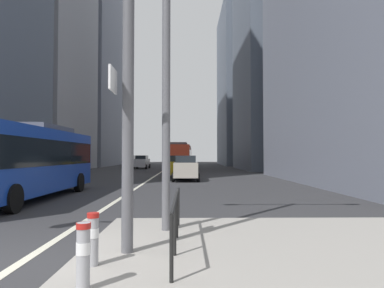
{
  "coord_description": "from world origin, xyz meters",
  "views": [
    {
      "loc": [
        3.02,
        -6.25,
        1.96
      ],
      "look_at": [
        3.56,
        31.68,
        3.18
      ],
      "focal_mm": 33.04,
      "sensor_mm": 36.0,
      "label": 1
    }
  ],
  "objects_px": {
    "city_bus_red_distant": "(183,156)",
    "traffic_signal_gantry": "(34,43)",
    "car_oncoming_far": "(130,162)",
    "city_bus_red_receding": "(180,156)",
    "car_oncoming_mid": "(142,162)",
    "street_lamp_post": "(166,20)",
    "bollard_right": "(83,253)",
    "city_bus_blue_oncoming": "(27,158)",
    "car_receding_near": "(176,166)",
    "car_receding_far": "(185,168)",
    "bollard_back": "(93,236)"
  },
  "relations": [
    {
      "from": "city_bus_blue_oncoming",
      "to": "car_receding_near",
      "type": "bearing_deg",
      "value": 68.9
    },
    {
      "from": "car_oncoming_mid",
      "to": "car_receding_near",
      "type": "distance_m",
      "value": 21.28
    },
    {
      "from": "car_oncoming_mid",
      "to": "street_lamp_post",
      "type": "height_order",
      "value": "street_lamp_post"
    },
    {
      "from": "car_receding_far",
      "to": "traffic_signal_gantry",
      "type": "height_order",
      "value": "traffic_signal_gantry"
    },
    {
      "from": "city_bus_red_distant",
      "to": "city_bus_blue_oncoming",
      "type": "bearing_deg",
      "value": -98.2
    },
    {
      "from": "city_bus_blue_oncoming",
      "to": "traffic_signal_gantry",
      "type": "distance_m",
      "value": 10.1
    },
    {
      "from": "car_oncoming_far",
      "to": "bollard_back",
      "type": "xyz_separation_m",
      "value": [
        7.38,
        -49.2,
        -0.36
      ]
    },
    {
      "from": "city_bus_blue_oncoming",
      "to": "street_lamp_post",
      "type": "bearing_deg",
      "value": -46.98
    },
    {
      "from": "street_lamp_post",
      "to": "bollard_right",
      "type": "bearing_deg",
      "value": -103.09
    },
    {
      "from": "car_receding_far",
      "to": "city_bus_red_distant",
      "type": "bearing_deg",
      "value": 91.11
    },
    {
      "from": "city_bus_red_distant",
      "to": "city_bus_red_receding",
      "type": "bearing_deg",
      "value": -90.41
    },
    {
      "from": "city_bus_blue_oncoming",
      "to": "city_bus_red_distant",
      "type": "relative_size",
      "value": 1.03
    },
    {
      "from": "traffic_signal_gantry",
      "to": "bollard_back",
      "type": "relative_size",
      "value": 6.96
    },
    {
      "from": "city_bus_red_receding",
      "to": "car_receding_far",
      "type": "xyz_separation_m",
      "value": [
        0.74,
        -14.55,
        -0.84
      ]
    },
    {
      "from": "bollard_right",
      "to": "bollard_back",
      "type": "relative_size",
      "value": 1.05
    },
    {
      "from": "bollard_right",
      "to": "bollard_back",
      "type": "xyz_separation_m",
      "value": [
        -0.15,
        1.06,
        -0.02
      ]
    },
    {
      "from": "car_oncoming_mid",
      "to": "bollard_back",
      "type": "distance_m",
      "value": 46.29
    },
    {
      "from": "car_oncoming_far",
      "to": "street_lamp_post",
      "type": "distance_m",
      "value": 47.42
    },
    {
      "from": "car_oncoming_mid",
      "to": "street_lamp_post",
      "type": "xyz_separation_m",
      "value": [
        6.13,
        -43.27,
        4.29
      ]
    },
    {
      "from": "city_bus_red_distant",
      "to": "bollard_back",
      "type": "bearing_deg",
      "value": -90.87
    },
    {
      "from": "city_bus_red_receding",
      "to": "bollard_right",
      "type": "distance_m",
      "value": 37.2
    },
    {
      "from": "city_bus_blue_oncoming",
      "to": "car_oncoming_far",
      "type": "height_order",
      "value": "city_bus_blue_oncoming"
    },
    {
      "from": "city_bus_red_distant",
      "to": "car_oncoming_mid",
      "type": "relative_size",
      "value": 2.37
    },
    {
      "from": "city_bus_red_receding",
      "to": "city_bus_red_distant",
      "type": "xyz_separation_m",
      "value": [
        0.12,
        17.27,
        -0.0
      ]
    },
    {
      "from": "street_lamp_post",
      "to": "bollard_back",
      "type": "height_order",
      "value": "street_lamp_post"
    },
    {
      "from": "car_receding_near",
      "to": "street_lamp_post",
      "type": "height_order",
      "value": "street_lamp_post"
    },
    {
      "from": "city_bus_red_receding",
      "to": "car_receding_near",
      "type": "relative_size",
      "value": 2.52
    },
    {
      "from": "street_lamp_post",
      "to": "car_oncoming_far",
      "type": "bearing_deg",
      "value": 100.27
    },
    {
      "from": "city_bus_red_distant",
      "to": "car_receding_far",
      "type": "xyz_separation_m",
      "value": [
        0.62,
        -31.82,
        -0.84
      ]
    },
    {
      "from": "car_oncoming_far",
      "to": "city_bus_red_distant",
      "type": "bearing_deg",
      "value": 27.07
    },
    {
      "from": "city_bus_red_distant",
      "to": "car_oncoming_mid",
      "type": "distance_m",
      "value": 9.49
    },
    {
      "from": "car_oncoming_far",
      "to": "bollard_right",
      "type": "distance_m",
      "value": 50.82
    },
    {
      "from": "city_bus_red_receding",
      "to": "bollard_back",
      "type": "distance_m",
      "value": 36.14
    },
    {
      "from": "car_oncoming_mid",
      "to": "city_bus_blue_oncoming",
      "type": "bearing_deg",
      "value": -90.62
    },
    {
      "from": "city_bus_red_distant",
      "to": "traffic_signal_gantry",
      "type": "bearing_deg",
      "value": -92.34
    },
    {
      "from": "city_bus_red_distant",
      "to": "traffic_signal_gantry",
      "type": "height_order",
      "value": "traffic_signal_gantry"
    },
    {
      "from": "street_lamp_post",
      "to": "traffic_signal_gantry",
      "type": "bearing_deg",
      "value": -140.58
    },
    {
      "from": "traffic_signal_gantry",
      "to": "car_oncoming_far",
      "type": "bearing_deg",
      "value": 97.11
    },
    {
      "from": "car_oncoming_mid",
      "to": "car_oncoming_far",
      "type": "height_order",
      "value": "same"
    },
    {
      "from": "bollard_right",
      "to": "bollard_back",
      "type": "distance_m",
      "value": 1.07
    },
    {
      "from": "city_bus_blue_oncoming",
      "to": "bollard_right",
      "type": "distance_m",
      "value": 12.22
    },
    {
      "from": "car_receding_far",
      "to": "bollard_back",
      "type": "distance_m",
      "value": 21.62
    },
    {
      "from": "car_receding_far",
      "to": "traffic_signal_gantry",
      "type": "xyz_separation_m",
      "value": [
        -2.77,
        -20.78,
        3.08
      ]
    },
    {
      "from": "city_bus_red_receding",
      "to": "traffic_signal_gantry",
      "type": "relative_size",
      "value": 1.82
    },
    {
      "from": "car_receding_far",
      "to": "bollard_right",
      "type": "xyz_separation_m",
      "value": [
        -1.27,
        -22.63,
        -0.34
      ]
    },
    {
      "from": "city_bus_blue_oncoming",
      "to": "car_receding_near",
      "type": "xyz_separation_m",
      "value": [
        6.09,
        15.78,
        -0.85
      ]
    },
    {
      "from": "car_receding_near",
      "to": "street_lamp_post",
      "type": "xyz_separation_m",
      "value": [
        0.43,
        -22.77,
        4.29
      ]
    },
    {
      "from": "city_bus_red_distant",
      "to": "car_oncoming_far",
      "type": "height_order",
      "value": "city_bus_red_distant"
    },
    {
      "from": "car_oncoming_far",
      "to": "bollard_back",
      "type": "height_order",
      "value": "car_oncoming_far"
    },
    {
      "from": "car_oncoming_far",
      "to": "city_bus_red_receding",
      "type": "bearing_deg",
      "value": -58.36
    }
  ]
}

